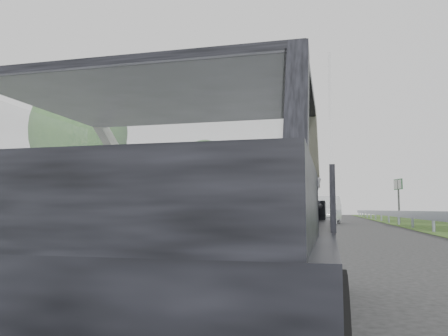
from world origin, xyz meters
The scene contains 11 objects.
ground centered at (0.00, 0.00, 0.00)m, with size 140.00×140.00×0.00m, color #424242.
subject_car centered at (0.00, 0.00, 0.72)m, with size 1.80×4.00×1.45m, color black.
dashboard centered at (0.00, 0.62, 0.85)m, with size 1.58×0.45×0.30m, color black.
driver_seat centered at (-0.40, -0.29, 0.88)m, with size 0.50×0.72×0.42m, color black.
passenger_seat centered at (0.40, -0.29, 0.88)m, with size 0.50×0.72×0.42m, color black.
steering_wheel centered at (-0.40, 0.33, 0.92)m, with size 0.36×0.36×0.04m, color black.
cat centered at (0.32, 0.57, 1.08)m, with size 0.55×0.17×0.25m, color gray.
other_car centered at (0.55, 22.40, 0.78)m, with size 1.87×4.73×1.56m, color #B9BBC0.
highway_sign centered at (4.84, 24.61, 1.30)m, with size 0.10×1.04×2.59m, color #126A29.
tree_5 centered at (-11.40, 16.82, 3.65)m, with size 4.82×4.82×7.31m, color #103310, non-canonical shape.
tree_6 centered at (-9.91, 34.68, 3.43)m, with size 4.53×4.53×6.86m, color #103310, non-canonical shape.
Camera 1 is at (0.88, -2.71, 0.78)m, focal length 35.00 mm.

